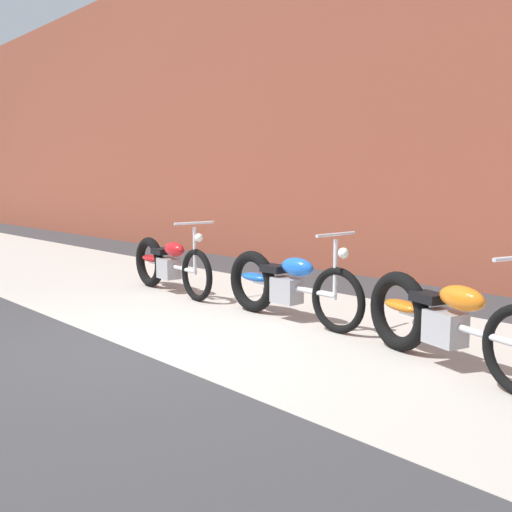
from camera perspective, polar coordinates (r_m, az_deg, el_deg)
The scene contains 6 objects.
ground_plane at distance 5.48m, azimuth -12.44°, elevation -9.05°, with size 80.00×80.00×0.00m, color #38383A.
sidewalk_slab at distance 6.51m, azimuth 0.94°, elevation -6.19°, with size 36.00×3.50×0.01m, color #B2ADA3.
brick_building_wall at distance 9.21m, azimuth 17.22°, elevation 16.73°, with size 36.00×0.50×6.15m, color brown.
motorcycle_red at distance 8.08m, azimuth -8.95°, elevation -0.75°, with size 2.01×0.59×1.03m.
motorcycle_blue at distance 6.40m, azimuth 2.59°, elevation -2.82°, with size 2.01×0.58×1.03m.
motorcycle_orange at distance 5.04m, azimuth 17.74°, elevation -6.01°, with size 1.95×0.80×1.03m.
Camera 1 is at (4.52, -2.68, 1.54)m, focal length 40.14 mm.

